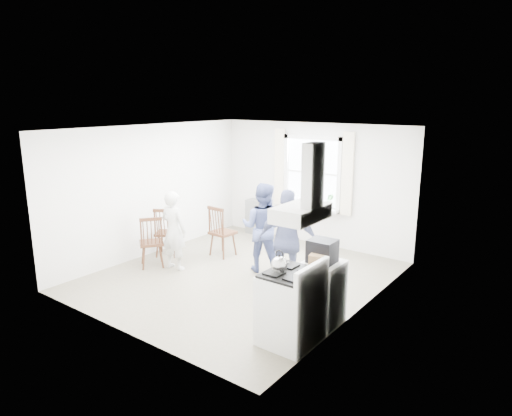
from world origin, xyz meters
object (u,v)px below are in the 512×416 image
(stereo_stack, at_px, (322,251))
(person_right, at_px, (288,241))
(windsor_chair_c, at_px, (151,237))
(windsor_chair_b, at_px, (219,226))
(person_mid, at_px, (263,227))
(gas_stove, at_px, (291,307))
(windsor_chair_a, at_px, (165,227))
(low_cabinet, at_px, (322,292))
(person_left, at_px, (174,230))

(stereo_stack, relative_size, person_right, 0.21)
(windsor_chair_c, bearing_deg, windsor_chair_b, 64.48)
(stereo_stack, bearing_deg, person_right, 145.81)
(person_mid, bearing_deg, person_right, 130.58)
(windsor_chair_b, bearing_deg, person_right, -15.93)
(gas_stove, height_order, stereo_stack, stereo_stack)
(person_mid, bearing_deg, windsor_chair_a, -3.98)
(stereo_stack, xyz_separation_m, windsor_chair_a, (-3.81, 0.60, -0.45))
(windsor_chair_b, xyz_separation_m, person_mid, (1.13, -0.08, 0.18))
(gas_stove, distance_m, person_mid, 2.58)
(windsor_chair_b, xyz_separation_m, windsor_chair_c, (-0.58, -1.21, -0.03))
(low_cabinet, distance_m, windsor_chair_c, 3.56)
(windsor_chair_a, height_order, person_mid, person_mid)
(gas_stove, distance_m, person_left, 3.28)
(person_mid, bearing_deg, windsor_chair_b, -23.71)
(windsor_chair_b, bearing_deg, gas_stove, -33.35)
(windsor_chair_b, bearing_deg, person_left, -102.84)
(gas_stove, relative_size, low_cabinet, 1.24)
(windsor_chair_c, bearing_deg, stereo_stack, -0.35)
(windsor_chair_c, xyz_separation_m, person_mid, (1.71, 1.13, 0.21))
(stereo_stack, distance_m, windsor_chair_a, 3.88)
(windsor_chair_c, xyz_separation_m, person_right, (2.56, 0.65, 0.24))
(gas_stove, distance_m, windsor_chair_a, 3.97)
(stereo_stack, distance_m, person_mid, 2.18)
(windsor_chair_c, relative_size, person_right, 0.59)
(gas_stove, xyz_separation_m, windsor_chair_a, (-3.75, 1.28, 0.13))
(gas_stove, height_order, person_left, person_left)
(windsor_chair_c, bearing_deg, windsor_chair_a, 114.48)
(person_left, distance_m, person_mid, 1.63)
(gas_stove, xyz_separation_m, windsor_chair_b, (-2.91, 1.92, 0.15))
(low_cabinet, bearing_deg, person_left, 175.84)
(gas_stove, distance_m, windsor_chair_c, 3.56)
(gas_stove, height_order, person_mid, person_mid)
(gas_stove, distance_m, person_right, 1.68)
(windsor_chair_b, distance_m, person_mid, 1.15)
(stereo_stack, height_order, windsor_chair_c, stereo_stack)
(stereo_stack, height_order, windsor_chair_a, stereo_stack)
(windsor_chair_a, bearing_deg, person_right, 1.39)
(windsor_chair_b, bearing_deg, person_mid, -4.02)
(low_cabinet, height_order, person_mid, person_mid)
(low_cabinet, relative_size, person_left, 0.61)
(gas_stove, distance_m, stereo_stack, 0.89)
(windsor_chair_b, height_order, windsor_chair_c, windsor_chair_b)
(low_cabinet, relative_size, person_right, 0.53)
(person_right, bearing_deg, person_mid, -51.48)
(windsor_chair_a, height_order, person_right, person_right)
(windsor_chair_b, distance_m, person_right, 2.08)
(windsor_chair_a, relative_size, person_mid, 0.62)
(gas_stove, xyz_separation_m, low_cabinet, (0.07, 0.70, -0.03))
(windsor_chair_c, height_order, person_mid, person_mid)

